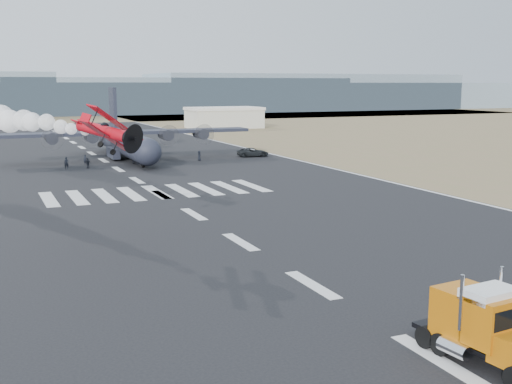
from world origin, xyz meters
TOP-DOWN VIEW (x-y plane):
  - ground at (0.00, 0.00)m, footprint 500.00×500.00m
  - scrub_far at (0.00, 230.00)m, footprint 500.00×80.00m
  - runway_markings at (0.00, 60.00)m, footprint 60.00×260.00m
  - ridge_seg_d at (0.00, 260.00)m, footprint 150.00×50.00m
  - ridge_seg_e at (65.00, 260.00)m, footprint 150.00×50.00m
  - ridge_seg_f at (130.00, 260.00)m, footprint 150.00×50.00m
  - ridge_seg_g at (195.00, 260.00)m, footprint 150.00×50.00m
  - hangar_right at (46.00, 150.00)m, footprint 20.50×12.50m
  - semi_truck at (1.71, -1.15)m, footprint 3.31×7.97m
  - aerobatic_biplane at (-9.56, 27.45)m, footprint 5.67×5.94m
  - transport_aircraft at (4.02, 84.65)m, footprint 40.75×33.60m
  - support_vehicle at (24.79, 79.48)m, footprint 5.72×3.19m
  - crew_a at (-3.60, 79.51)m, footprint 0.74×0.72m
  - crew_b at (3.57, 77.76)m, footprint 0.76×0.89m
  - crew_c at (3.93, 76.38)m, footprint 1.10×1.19m
  - crew_d at (-3.90, 75.05)m, footprint 0.98×0.97m
  - crew_e at (14.36, 77.42)m, footprint 0.71×0.90m
  - crew_f at (3.63, 77.21)m, footprint 1.01×1.54m
  - crew_g at (-6.97, 75.05)m, footprint 0.78×0.69m
  - crew_h at (4.76, 74.46)m, footprint 0.88×0.92m

SIDE VIEW (x-z plane):
  - ground at x=0.00m, z-range 0.00..0.00m
  - scrub_far at x=0.00m, z-range 0.00..0.00m
  - runway_markings at x=0.00m, z-range 0.00..0.01m
  - support_vehicle at x=24.79m, z-range 0.00..1.51m
  - crew_d at x=-3.90m, z-range 0.00..1.55m
  - crew_a at x=-3.60m, z-range 0.00..1.56m
  - crew_b at x=3.57m, z-range 0.00..1.57m
  - crew_f at x=3.63m, z-range 0.00..1.59m
  - crew_e at x=14.36m, z-range 0.00..1.62m
  - crew_h at x=4.76m, z-range 0.00..1.63m
  - crew_c at x=3.93m, z-range 0.00..1.73m
  - crew_g at x=-6.97m, z-range 0.00..1.81m
  - semi_truck at x=1.71m, z-range -0.03..3.49m
  - hangar_right at x=46.00m, z-range 0.06..5.96m
  - transport_aircraft at x=4.02m, z-range -2.86..8.94m
  - ridge_seg_d at x=0.00m, z-range 0.00..13.00m
  - ridge_seg_g at x=195.00m, z-range 0.00..13.00m
  - ridge_seg_e at x=65.00m, z-range 0.00..15.00m
  - ridge_seg_f at x=130.00m, z-range 0.00..17.00m
  - aerobatic_biplane at x=-9.56m, z-range 6.74..11.01m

